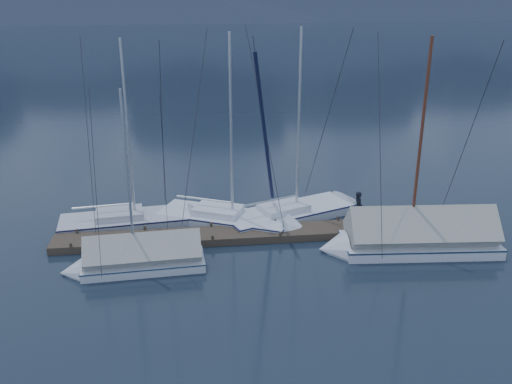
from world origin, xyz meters
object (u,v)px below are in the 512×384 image
Objects in this scene: sailboat_open_left at (146,220)px; sailboat_covered_far at (132,261)px; sailboat_open_right at (305,211)px; person at (358,208)px; sailboat_open_mid at (243,222)px; sailboat_covered_near at (406,240)px.

sailboat_open_left reaches higher than sailboat_covered_far.
person is (2.03, -2.10, 0.95)m from sailboat_open_right.
sailboat_open_mid is 7.56m from sailboat_covered_near.
sailboat_covered_near is at bearing -27.26° from sailboat_open_mid.
sailboat_open_right reaches higher than sailboat_covered_far.
person is at bearing 14.48° from sailboat_covered_far.
sailboat_open_mid is 0.98× the size of sailboat_open_right.
sailboat_open_mid is 1.23× the size of sailboat_covered_far.
sailboat_open_right is 1.00× the size of sailboat_covered_near.
person is (9.86, -1.98, 0.95)m from sailboat_open_left.
sailboat_open_mid is 6.12m from sailboat_covered_far.
sailboat_covered_far is at bearing 99.20° from person.
sailboat_open_left is 7.83m from sailboat_open_right.
sailboat_open_right is 3.07m from person.
sailboat_covered_far is (-8.07, -4.71, 0.21)m from sailboat_open_right.
sailboat_open_left is at bearing 169.62° from sailboat_open_mid.
sailboat_covered_near is (11.30, -4.30, 0.33)m from sailboat_open_left.
sailboat_covered_near is 6.37× the size of person.
person is at bearing 122.00° from sailboat_covered_near.
person is (10.10, 2.61, 0.73)m from sailboat_covered_far.
sailboat_open_mid is at bearing 37.82° from sailboat_covered_far.
sailboat_covered_near reaches higher than sailboat_covered_far.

